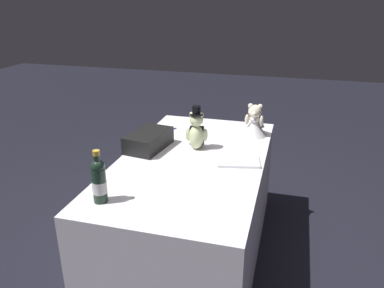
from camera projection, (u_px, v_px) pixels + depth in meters
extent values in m
plane|color=black|center=(192.00, 252.00, 2.66)|extent=(12.00, 12.00, 0.00)
cube|color=white|center=(192.00, 208.00, 2.52)|extent=(1.62, 0.89, 0.71)
ellipsoid|color=beige|center=(196.00, 137.00, 2.52)|extent=(0.11, 0.10, 0.16)
cube|color=black|center=(197.00, 135.00, 2.54)|extent=(0.06, 0.10, 0.12)
sphere|color=beige|center=(196.00, 120.00, 2.47)|extent=(0.09, 0.09, 0.09)
sphere|color=beige|center=(197.00, 119.00, 2.51)|extent=(0.04, 0.04, 0.04)
sphere|color=beige|center=(201.00, 115.00, 2.45)|extent=(0.03, 0.03, 0.03)
sphere|color=beige|center=(192.00, 114.00, 2.46)|extent=(0.03, 0.03, 0.03)
ellipsoid|color=beige|center=(205.00, 135.00, 2.52)|extent=(0.03, 0.03, 0.09)
ellipsoid|color=beige|center=(188.00, 134.00, 2.53)|extent=(0.03, 0.03, 0.09)
sphere|color=beige|center=(202.00, 142.00, 2.59)|extent=(0.05, 0.05, 0.05)
sphere|color=beige|center=(193.00, 142.00, 2.59)|extent=(0.05, 0.05, 0.05)
cylinder|color=black|center=(196.00, 114.00, 2.46)|extent=(0.09, 0.09, 0.01)
cylinder|color=black|center=(196.00, 110.00, 2.45)|extent=(0.05, 0.05, 0.05)
cone|color=white|center=(254.00, 126.00, 2.75)|extent=(0.19, 0.19, 0.14)
ellipsoid|color=white|center=(255.00, 118.00, 2.73)|extent=(0.08, 0.07, 0.06)
sphere|color=beige|center=(255.00, 111.00, 2.71)|extent=(0.10, 0.10, 0.10)
sphere|color=beige|center=(254.00, 114.00, 2.67)|extent=(0.04, 0.04, 0.04)
sphere|color=beige|center=(251.00, 106.00, 2.70)|extent=(0.04, 0.04, 0.04)
sphere|color=beige|center=(260.00, 107.00, 2.69)|extent=(0.04, 0.04, 0.04)
ellipsoid|color=beige|center=(247.00, 120.00, 2.72)|extent=(0.03, 0.03, 0.08)
ellipsoid|color=beige|center=(261.00, 121.00, 2.70)|extent=(0.03, 0.03, 0.08)
cone|color=white|center=(255.00, 117.00, 2.78)|extent=(0.15, 0.14, 0.14)
cylinder|color=#1C3224|center=(99.00, 185.00, 1.88)|extent=(0.07, 0.07, 0.18)
sphere|color=#1C3224|center=(98.00, 167.00, 1.84)|extent=(0.07, 0.07, 0.07)
cylinder|color=#1C3224|center=(97.00, 158.00, 1.82)|extent=(0.03, 0.03, 0.07)
cylinder|color=gold|center=(96.00, 153.00, 1.81)|extent=(0.03, 0.03, 0.03)
cylinder|color=silver|center=(100.00, 187.00, 1.88)|extent=(0.07, 0.07, 0.06)
cylinder|color=navy|center=(170.00, 130.00, 2.87)|extent=(0.11, 0.07, 0.01)
cone|color=silver|center=(176.00, 128.00, 2.91)|extent=(0.01, 0.01, 0.01)
cube|color=black|center=(149.00, 140.00, 2.53)|extent=(0.37, 0.25, 0.11)
cube|color=#B7B7BF|center=(134.00, 140.00, 2.54)|extent=(0.04, 0.01, 0.03)
cube|color=white|center=(238.00, 161.00, 2.35)|extent=(0.24, 0.29, 0.02)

